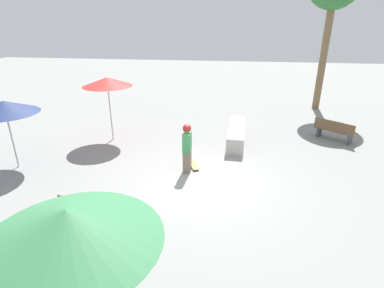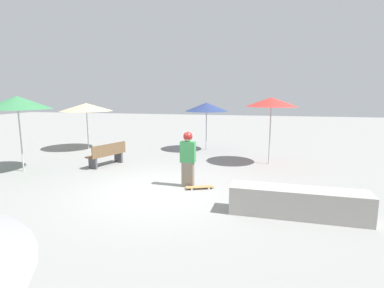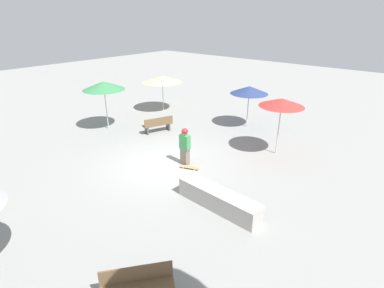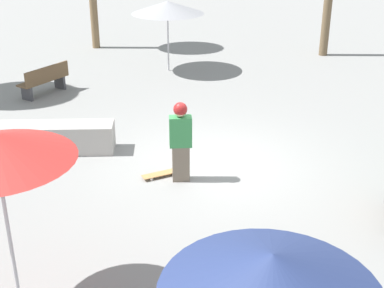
{
  "view_description": "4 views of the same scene",
  "coord_description": "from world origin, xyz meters",
  "px_view_note": "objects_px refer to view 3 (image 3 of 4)",
  "views": [
    {
      "loc": [
        -7.97,
        -0.78,
        4.59
      ],
      "look_at": [
        0.64,
        0.45,
        1.0
      ],
      "focal_mm": 28.0,
      "sensor_mm": 36.0,
      "label": 1
    },
    {
      "loc": [
        2.68,
        -7.66,
        2.72
      ],
      "look_at": [
        0.8,
        0.68,
        1.27
      ],
      "focal_mm": 28.0,
      "sensor_mm": 36.0,
      "label": 2
    },
    {
      "loc": [
        8.26,
        -7.73,
        5.87
      ],
      "look_at": [
        0.72,
        1.03,
        0.81
      ],
      "focal_mm": 28.0,
      "sensor_mm": 36.0,
      "label": 3
    },
    {
      "loc": [
        1.2,
        10.07,
        5.01
      ],
      "look_at": [
        0.44,
        0.29,
        0.62
      ],
      "focal_mm": 50.0,
      "sensor_mm": 36.0,
      "label": 4
    }
  ],
  "objects_px": {
    "concrete_ledge": "(219,199)",
    "bench_far": "(158,125)",
    "shade_umbrella_navy": "(249,90)",
    "shade_umbrella_green": "(104,86)",
    "bench_near": "(137,286)",
    "shade_umbrella_tan": "(162,79)",
    "skateboard": "(189,167)",
    "skater_main": "(185,145)",
    "shade_umbrella_red": "(282,102)"
  },
  "relations": [
    {
      "from": "concrete_ledge",
      "to": "bench_far",
      "type": "distance_m",
      "value": 7.33
    },
    {
      "from": "bench_far",
      "to": "shade_umbrella_navy",
      "type": "relative_size",
      "value": 0.72
    },
    {
      "from": "concrete_ledge",
      "to": "shade_umbrella_green",
      "type": "distance_m",
      "value": 9.41
    },
    {
      "from": "bench_near",
      "to": "shade_umbrella_tan",
      "type": "relative_size",
      "value": 0.62
    },
    {
      "from": "skateboard",
      "to": "concrete_ledge",
      "type": "distance_m",
      "value": 2.89
    },
    {
      "from": "skater_main",
      "to": "concrete_ledge",
      "type": "xyz_separation_m",
      "value": [
        2.89,
        -1.58,
        -0.56
      ]
    },
    {
      "from": "concrete_ledge",
      "to": "bench_near",
      "type": "distance_m",
      "value": 4.03
    },
    {
      "from": "shade_umbrella_navy",
      "to": "skater_main",
      "type": "bearing_deg",
      "value": -85.29
    },
    {
      "from": "bench_near",
      "to": "shade_umbrella_tan",
      "type": "distance_m",
      "value": 14.32
    },
    {
      "from": "bench_near",
      "to": "skateboard",
      "type": "bearing_deg",
      "value": -111.76
    },
    {
      "from": "shade_umbrella_red",
      "to": "bench_near",
      "type": "bearing_deg",
      "value": -82.55
    },
    {
      "from": "skater_main",
      "to": "shade_umbrella_red",
      "type": "relative_size",
      "value": 0.63
    },
    {
      "from": "concrete_ledge",
      "to": "shade_umbrella_green",
      "type": "xyz_separation_m",
      "value": [
        -8.95,
        1.99,
        2.08
      ]
    },
    {
      "from": "skater_main",
      "to": "bench_far",
      "type": "xyz_separation_m",
      "value": [
        -3.59,
        1.84,
        -0.45
      ]
    },
    {
      "from": "skater_main",
      "to": "shade_umbrella_tan",
      "type": "bearing_deg",
      "value": 142.7
    },
    {
      "from": "shade_umbrella_navy",
      "to": "concrete_ledge",
      "type": "bearing_deg",
      "value": -65.31
    },
    {
      "from": "bench_far",
      "to": "shade_umbrella_navy",
      "type": "xyz_separation_m",
      "value": [
        3.12,
        3.89,
        1.65
      ]
    },
    {
      "from": "shade_umbrella_red",
      "to": "shade_umbrella_tan",
      "type": "xyz_separation_m",
      "value": [
        -8.61,
        1.26,
        -0.33
      ]
    },
    {
      "from": "shade_umbrella_navy",
      "to": "shade_umbrella_red",
      "type": "height_order",
      "value": "shade_umbrella_red"
    },
    {
      "from": "shade_umbrella_navy",
      "to": "shade_umbrella_tan",
      "type": "height_order",
      "value": "shade_umbrella_navy"
    },
    {
      "from": "skateboard",
      "to": "shade_umbrella_green",
      "type": "relative_size",
      "value": 0.31
    },
    {
      "from": "skater_main",
      "to": "bench_near",
      "type": "xyz_separation_m",
      "value": [
        3.59,
        -5.55,
        -0.45
      ]
    },
    {
      "from": "skater_main",
      "to": "shade_umbrella_green",
      "type": "xyz_separation_m",
      "value": [
        -6.06,
        0.41,
        1.53
      ]
    },
    {
      "from": "shade_umbrella_tan",
      "to": "concrete_ledge",
      "type": "bearing_deg",
      "value": -34.95
    },
    {
      "from": "bench_far",
      "to": "shade_umbrella_tan",
      "type": "distance_m",
      "value": 4.25
    },
    {
      "from": "shade_umbrella_navy",
      "to": "shade_umbrella_red",
      "type": "xyz_separation_m",
      "value": [
        2.88,
        -2.22,
        0.31
      ]
    },
    {
      "from": "bench_near",
      "to": "shade_umbrella_navy",
      "type": "relative_size",
      "value": 0.67
    },
    {
      "from": "bench_near",
      "to": "shade_umbrella_navy",
      "type": "distance_m",
      "value": 12.1
    },
    {
      "from": "skateboard",
      "to": "shade_umbrella_tan",
      "type": "xyz_separation_m",
      "value": [
        -6.59,
        4.94,
        2.0
      ]
    },
    {
      "from": "shade_umbrella_red",
      "to": "bench_far",
      "type": "bearing_deg",
      "value": -164.38
    },
    {
      "from": "skateboard",
      "to": "shade_umbrella_tan",
      "type": "distance_m",
      "value": 8.47
    },
    {
      "from": "skater_main",
      "to": "shade_umbrella_green",
      "type": "bearing_deg",
      "value": 176.43
    },
    {
      "from": "skater_main",
      "to": "concrete_ledge",
      "type": "relative_size",
      "value": 0.54
    },
    {
      "from": "bench_far",
      "to": "shade_umbrella_green",
      "type": "height_order",
      "value": "shade_umbrella_green"
    },
    {
      "from": "shade_umbrella_navy",
      "to": "shade_umbrella_red",
      "type": "relative_size",
      "value": 0.89
    },
    {
      "from": "shade_umbrella_navy",
      "to": "shade_umbrella_tan",
      "type": "distance_m",
      "value": 5.81
    },
    {
      "from": "bench_near",
      "to": "shade_umbrella_red",
      "type": "height_order",
      "value": "shade_umbrella_red"
    },
    {
      "from": "concrete_ledge",
      "to": "shade_umbrella_green",
      "type": "height_order",
      "value": "shade_umbrella_green"
    },
    {
      "from": "skater_main",
      "to": "concrete_ledge",
      "type": "height_order",
      "value": "skater_main"
    },
    {
      "from": "bench_far",
      "to": "shade_umbrella_red",
      "type": "height_order",
      "value": "shade_umbrella_red"
    },
    {
      "from": "shade_umbrella_green",
      "to": "concrete_ledge",
      "type": "bearing_deg",
      "value": -12.53
    },
    {
      "from": "shade_umbrella_red",
      "to": "shade_umbrella_green",
      "type": "bearing_deg",
      "value": -159.86
    },
    {
      "from": "skater_main",
      "to": "concrete_ledge",
      "type": "distance_m",
      "value": 3.34
    },
    {
      "from": "concrete_ledge",
      "to": "shade_umbrella_tan",
      "type": "distance_m",
      "value": 11.23
    },
    {
      "from": "shade_umbrella_red",
      "to": "shade_umbrella_navy",
      "type": "bearing_deg",
      "value": 142.41
    },
    {
      "from": "bench_far",
      "to": "shade_umbrella_green",
      "type": "relative_size",
      "value": 0.63
    },
    {
      "from": "bench_near",
      "to": "bench_far",
      "type": "relative_size",
      "value": 0.93
    },
    {
      "from": "bench_near",
      "to": "shade_umbrella_red",
      "type": "relative_size",
      "value": 0.6
    },
    {
      "from": "bench_far",
      "to": "shade_umbrella_tan",
      "type": "xyz_separation_m",
      "value": [
        -2.6,
        2.94,
        1.63
      ]
    },
    {
      "from": "bench_near",
      "to": "shade_umbrella_tan",
      "type": "xyz_separation_m",
      "value": [
        -9.79,
        10.32,
        1.63
      ]
    }
  ]
}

